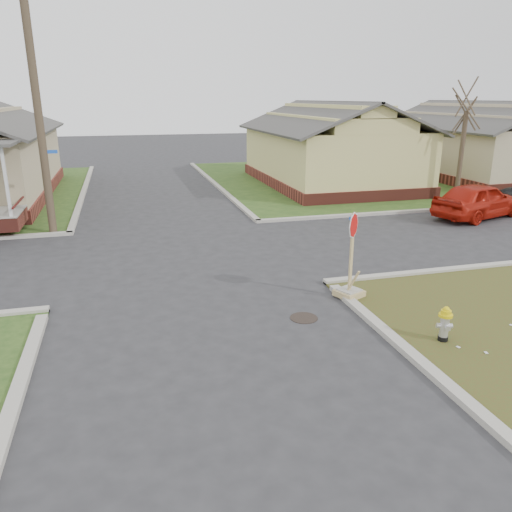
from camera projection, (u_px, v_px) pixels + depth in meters
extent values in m
plane|color=#2A2A2C|center=(206.00, 320.00, 11.38)|extent=(120.00, 120.00, 0.00)
cube|color=#274518|center=(486.00, 173.00, 33.38)|extent=(37.00, 19.00, 0.05)
cylinder|color=black|center=(304.00, 318.00, 11.46)|extent=(0.64, 0.64, 0.01)
cube|color=maroon|center=(328.00, 179.00, 28.94)|extent=(7.20, 11.20, 0.60)
cube|color=#DCD681|center=(330.00, 151.00, 28.46)|extent=(7.00, 11.00, 2.60)
cube|color=maroon|center=(476.00, 173.00, 31.43)|extent=(7.20, 11.20, 0.60)
cube|color=#C2B08C|center=(479.00, 147.00, 30.94)|extent=(7.00, 11.00, 2.60)
cylinder|color=#433426|center=(38.00, 108.00, 17.15)|extent=(0.28, 0.28, 9.00)
cylinder|color=#433426|center=(461.00, 157.00, 23.58)|extent=(0.22, 0.22, 4.20)
cylinder|color=black|center=(443.00, 338.00, 10.30)|extent=(0.21, 0.21, 0.09)
cylinder|color=silver|center=(444.00, 327.00, 10.22)|extent=(0.18, 0.18, 0.43)
sphere|color=silver|center=(445.00, 317.00, 10.16)|extent=(0.18, 0.18, 0.18)
cylinder|color=yellow|center=(446.00, 315.00, 10.14)|extent=(0.28, 0.28, 0.06)
cylinder|color=yellow|center=(446.00, 312.00, 10.12)|extent=(0.21, 0.21, 0.09)
sphere|color=yellow|center=(446.00, 310.00, 10.11)|extent=(0.14, 0.14, 0.14)
cube|color=tan|center=(349.00, 293.00, 12.60)|extent=(0.60, 0.60, 0.15)
cube|color=#A29F95|center=(349.00, 290.00, 12.57)|extent=(0.49, 0.49, 0.04)
cube|color=tan|center=(351.00, 254.00, 12.28)|extent=(0.09, 0.04, 2.04)
cylinder|color=red|center=(354.00, 225.00, 12.02)|extent=(0.55, 0.24, 0.58)
cylinder|color=silver|center=(354.00, 225.00, 12.03)|extent=(0.62, 0.27, 0.66)
imported|color=#AA190C|center=(479.00, 200.00, 20.76)|extent=(4.74, 3.02, 1.50)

